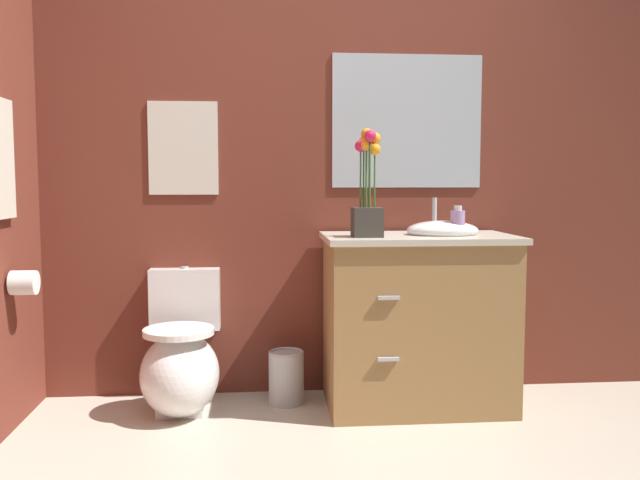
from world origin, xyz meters
TOP-DOWN VIEW (x-y plane):
  - wall_back at (0.20, 1.52)m, footprint 4.56×0.05m
  - toilet at (-0.73, 1.22)m, footprint 0.38×0.59m
  - vanity_cabinet at (0.45, 1.19)m, footprint 0.94×0.56m
  - flower_vase at (0.17, 1.10)m, footprint 0.14×0.14m
  - soap_bottle at (0.63, 1.14)m, footprint 0.07×0.07m
  - trash_bin at (-0.21, 1.29)m, footprint 0.18×0.18m
  - wall_poster at (-0.73, 1.49)m, footprint 0.36×0.01m
  - wall_mirror at (0.45, 1.49)m, footprint 0.80×0.01m
  - toilet_paper_roll at (-1.39, 1.02)m, footprint 0.11×0.11m

SIDE VIEW (x-z plane):
  - trash_bin at x=-0.21m, z-range 0.00..0.27m
  - toilet at x=-0.73m, z-range -0.10..0.59m
  - vanity_cabinet at x=0.45m, z-range -0.08..0.97m
  - toilet_paper_roll at x=-1.39m, z-range 0.62..0.74m
  - soap_bottle at x=0.63m, z-range 0.86..1.01m
  - flower_vase at x=0.17m, z-range 0.81..1.33m
  - wall_back at x=0.20m, z-range 0.00..2.50m
  - wall_poster at x=-0.73m, z-range 1.06..1.54m
  - wall_mirror at x=0.45m, z-range 1.10..1.80m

